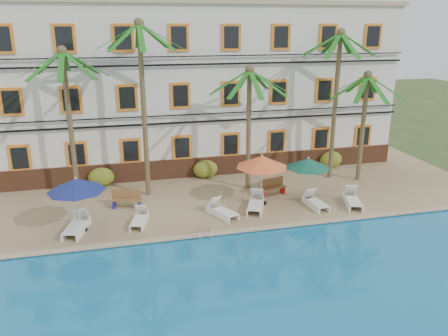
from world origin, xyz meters
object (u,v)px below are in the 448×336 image
object	(u,v)px
umbrella_blue	(76,185)
lounger_b	(139,219)
pool_ladder	(205,236)
umbrella_red	(262,162)
bench_right	(272,187)
lounger_f	(352,200)
lounger_c	(222,211)
palm_d	(337,86)
palm_a	(68,104)
lounger_e	(315,202)
bench_left	(127,199)
lounger_d	(256,203)
lounger_a	(77,225)
palm_b	(143,88)
umbrella_green	(308,163)
palm_c	(249,110)
palm_e	(364,110)

from	to	relation	value
umbrella_blue	lounger_b	xyz separation A→B (m)	(2.62, 0.03, -1.92)
pool_ladder	umbrella_red	bearing A→B (deg)	39.49
bench_right	lounger_f	bearing A→B (deg)	-33.56
lounger_c	palm_d	bearing A→B (deg)	27.41
palm_a	lounger_f	distance (m)	15.31
lounger_e	bench_left	xyz separation A→B (m)	(-9.34, 2.22, 0.20)
lounger_d	lounger_e	xyz separation A→B (m)	(3.04, -0.42, -0.03)
lounger_a	palm_b	bearing A→B (deg)	47.57
palm_d	umbrella_green	world-z (taller)	palm_d
lounger_e	palm_d	bearing A→B (deg)	54.79
lounger_a	lounger_c	bearing A→B (deg)	0.88
palm_a	lounger_b	distance (m)	7.06
lounger_e	palm_a	bearing A→B (deg)	160.51
palm_c	bench_left	xyz separation A→B (m)	(-6.76, -1.19, -4.02)
palm_a	lounger_a	xyz separation A→B (m)	(0.24, -4.27, -4.79)
lounger_e	bench_left	distance (m)	9.60
palm_c	pool_ladder	bearing A→B (deg)	-123.90
palm_b	lounger_e	distance (m)	10.55
bench_left	pool_ladder	xyz separation A→B (m)	(3.20, -4.11, -0.47)
palm_d	bench_right	bearing A→B (deg)	-156.21
palm_d	pool_ladder	size ratio (longest dim) A/B	11.72
umbrella_green	lounger_c	size ratio (longest dim) A/B	1.22
bench_right	lounger_b	bearing A→B (deg)	-164.27
umbrella_red	bench_right	size ratio (longest dim) A/B	1.71
umbrella_blue	lounger_e	distance (m)	11.63
umbrella_blue	lounger_c	distance (m)	6.85
palm_b	umbrella_blue	xyz separation A→B (m)	(-3.33, -3.73, -3.64)
lounger_e	palm_e	bearing A→B (deg)	36.86
palm_d	lounger_a	bearing A→B (deg)	-164.10
lounger_a	lounger_f	world-z (taller)	lounger_a
lounger_c	pool_ladder	xyz separation A→B (m)	(-1.24, -1.93, -0.28)
lounger_f	pool_ladder	distance (m)	8.27
umbrella_red	bench_left	xyz separation A→B (m)	(-6.77, 1.17, -1.82)
palm_c	lounger_a	bearing A→B (deg)	-159.03
palm_e	bench_right	size ratio (longest dim) A/B	4.11
palm_b	palm_d	world-z (taller)	palm_b
palm_a	lounger_a	size ratio (longest dim) A/B	3.73
palm_c	lounger_d	distance (m)	5.16
bench_right	umbrella_blue	bearing A→B (deg)	-168.15
lounger_c	lounger_f	size ratio (longest dim) A/B	0.93
umbrella_blue	palm_d	bearing A→B (deg)	15.73
lounger_b	lounger_c	xyz separation A→B (m)	(3.95, -0.02, 0.02)
lounger_b	bench_right	distance (m)	7.55
lounger_a	bench_left	bearing A→B (deg)	44.78
palm_d	pool_ladder	world-z (taller)	palm_d
palm_a	lounger_d	world-z (taller)	palm_a
palm_b	lounger_d	xyz separation A→B (m)	(5.11, -3.33, -5.52)
palm_c	palm_d	world-z (taller)	palm_d
lounger_e	bench_right	world-z (taller)	bench_right
palm_d	lounger_c	distance (m)	10.21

